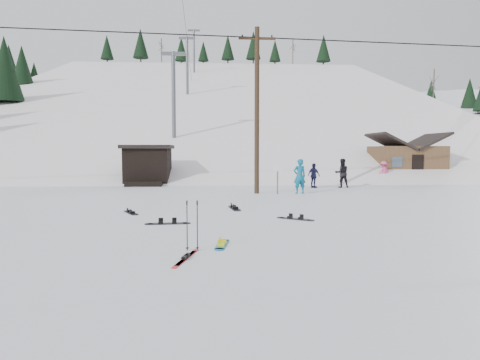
{
  "coord_description": "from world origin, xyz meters",
  "views": [
    {
      "loc": [
        -0.3,
        -9.41,
        2.38
      ],
      "look_at": [
        0.53,
        4.64,
        1.4
      ],
      "focal_mm": 32.0,
      "sensor_mm": 36.0,
      "label": 1
    }
  ],
  "objects": [
    {
      "name": "skier_dark",
      "position": [
        7.78,
        17.34,
        0.92
      ],
      "size": [
        0.91,
        0.71,
        1.85
      ],
      "primitive_type": "imported",
      "rotation": [
        0.0,
        0.0,
        3.13
      ],
      "color": "black",
      "rests_on": "ground"
    },
    {
      "name": "ski_slope",
      "position": [
        0.0,
        55.0,
        -12.0
      ],
      "size": [
        60.0,
        85.24,
        65.97
      ],
      "primitive_type": "cube",
      "rotation": [
        0.31,
        0.0,
        0.0
      ],
      "color": "white",
      "rests_on": "ground"
    },
    {
      "name": "board_scatter_b",
      "position": [
        -3.5,
        6.89,
        0.02
      ],
      "size": [
        0.74,
        1.23,
        0.09
      ],
      "rotation": [
        0.0,
        0.0,
        2.04
      ],
      "color": "black",
      "rests_on": "ground"
    },
    {
      "name": "board_scatter_f",
      "position": [
        0.48,
        7.9,
        0.03
      ],
      "size": [
        0.47,
        1.59,
        0.11
      ],
      "rotation": [
        0.0,
        0.0,
        1.7
      ],
      "color": "black",
      "rests_on": "ground"
    },
    {
      "name": "lift_tower_far",
      "position": [
        -4.0,
        70.0,
        20.86
      ],
      "size": [
        2.2,
        0.36,
        8.0
      ],
      "color": "#595B60",
      "rests_on": "ski_slope"
    },
    {
      "name": "trail_sign",
      "position": [
        3.1,
        13.58,
        1.27
      ],
      "size": [
        0.5,
        0.09,
        1.85
      ],
      "color": "#595B60",
      "rests_on": "ground"
    },
    {
      "name": "treeline_crest",
      "position": [
        0.0,
        86.0,
        0.0
      ],
      "size": [
        50.0,
        6.0,
        10.0
      ],
      "primitive_type": null,
      "color": "black",
      "rests_on": "ski_slope"
    },
    {
      "name": "ski_poles",
      "position": [
        -0.85,
        0.68,
        0.61
      ],
      "size": [
        0.33,
        0.09,
        1.19
      ],
      "color": "black",
      "rests_on": "ground"
    },
    {
      "name": "skier_teal",
      "position": [
        4.34,
        13.74,
        0.95
      ],
      "size": [
        0.75,
        0.55,
        1.91
      ],
      "primitive_type": "imported",
      "rotation": [
        0.0,
        0.0,
        3.28
      ],
      "color": "#0D6382",
      "rests_on": "ground"
    },
    {
      "name": "ridge_right",
      "position": [
        38.0,
        50.0,
        -11.0
      ],
      "size": [
        45.66,
        93.98,
        54.59
      ],
      "primitive_type": "cube",
      "rotation": [
        0.21,
        -0.05,
        -0.12
      ],
      "color": "silver",
      "rests_on": "ground"
    },
    {
      "name": "ground",
      "position": [
        0.0,
        0.0,
        0.0
      ],
      "size": [
        200.0,
        200.0,
        0.0
      ],
      "primitive_type": "plane",
      "color": "silver",
      "rests_on": "ground"
    },
    {
      "name": "utility_pole",
      "position": [
        2.0,
        14.0,
        4.68
      ],
      "size": [
        2.0,
        0.26,
        9.0
      ],
      "color": "#3A2819",
      "rests_on": "ground"
    },
    {
      "name": "skier_pink",
      "position": [
        12.12,
        21.33,
        0.79
      ],
      "size": [
        1.16,
        0.89,
        1.58
      ],
      "primitive_type": "imported",
      "rotation": [
        0.0,
        0.0,
        3.48
      ],
      "color": "#D64B82",
      "rests_on": "ground"
    },
    {
      "name": "board_scatter_d",
      "position": [
        2.47,
        5.07,
        0.03
      ],
      "size": [
        1.19,
        0.92,
        0.1
      ],
      "rotation": [
        0.0,
        0.0,
        -0.62
      ],
      "color": "black",
      "rests_on": "ground"
    },
    {
      "name": "skier_navy",
      "position": [
        5.96,
        17.29,
        0.78
      ],
      "size": [
        0.86,
        0.95,
        1.56
      ],
      "primitive_type": "imported",
      "rotation": [
        0.0,
        0.0,
        2.24
      ],
      "color": "#1C1B45",
      "rests_on": "ground"
    },
    {
      "name": "hero_skis",
      "position": [
        -0.95,
        -0.1,
        0.02
      ],
      "size": [
        0.48,
        1.61,
        0.08
      ],
      "rotation": [
        0.0,
        0.0,
        -0.24
      ],
      "color": "#B41215",
      "rests_on": "ground"
    },
    {
      "name": "hero_snowboard",
      "position": [
        -0.13,
        1.2,
        0.02
      ],
      "size": [
        0.4,
        1.27,
        0.09
      ],
      "rotation": [
        0.0,
        0.0,
        1.42
      ],
      "color": "#196DA5",
      "rests_on": "ground"
    },
    {
      "name": "lift_tower_near",
      "position": [
        -4.0,
        30.0,
        7.86
      ],
      "size": [
        2.2,
        0.36,
        8.0
      ],
      "color": "#595B60",
      "rests_on": "ski_slope"
    },
    {
      "name": "lift_tower_mid",
      "position": [
        -4.0,
        50.0,
        14.36
      ],
      "size": [
        2.2,
        0.36,
        8.0
      ],
      "color": "#595B60",
      "rests_on": "ski_slope"
    },
    {
      "name": "lift_hut",
      "position": [
        -5.0,
        20.94,
        1.36
      ],
      "size": [
        3.4,
        4.1,
        2.75
      ],
      "color": "black",
      "rests_on": "ground"
    },
    {
      "name": "cabin",
      "position": [
        15.0,
        24.0,
        1.48
      ],
      "size": [
        5.39,
        4.4,
        3.77
      ],
      "color": "brown",
      "rests_on": "ground"
    },
    {
      "name": "board_scatter_a",
      "position": [
        -1.84,
        4.39,
        0.03
      ],
      "size": [
        1.48,
        0.36,
        0.1
      ],
      "rotation": [
        0.0,
        0.0,
        0.07
      ],
      "color": "black",
      "rests_on": "ground"
    }
  ]
}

